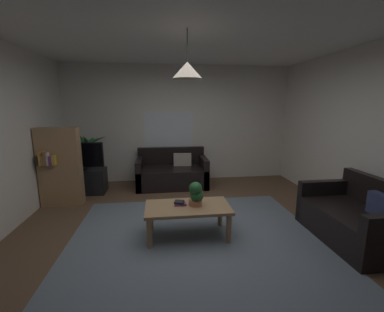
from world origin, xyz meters
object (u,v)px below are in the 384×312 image
at_px(remote_on_table_0, 195,204).
at_px(tv_stand, 83,181).
at_px(book_on_table_0, 180,204).
at_px(book_on_table_1, 179,202).
at_px(tv, 80,156).
at_px(potted_palm_corner, 88,163).
at_px(potted_plant_on_table, 196,193).
at_px(bookshelf_corner, 60,167).
at_px(coffee_table, 188,211).
at_px(couch_under_window, 172,174).
at_px(pendant_lamp, 187,70).
at_px(couch_right_side, 357,221).

bearing_deg(remote_on_table_0, tv_stand, -129.58).
xyz_separation_m(book_on_table_0, book_on_table_1, (-0.01, 0.01, 0.03)).
relative_size(remote_on_table_0, tv, 0.18).
bearing_deg(tv, potted_palm_corner, 91.09).
xyz_separation_m(potted_plant_on_table, tv_stand, (-2.05, 1.99, -0.36)).
bearing_deg(bookshelf_corner, book_on_table_0, -33.73).
relative_size(coffee_table, potted_palm_corner, 0.93).
distance_m(tv_stand, tv, 0.53).
xyz_separation_m(couch_under_window, pendant_lamp, (0.10, -2.25, 1.92)).
height_order(couch_right_side, remote_on_table_0, couch_right_side).
bearing_deg(book_on_table_1, book_on_table_0, -31.65).
relative_size(couch_right_side, book_on_table_1, 10.65).
distance_m(remote_on_table_0, potted_palm_corner, 3.24).
height_order(remote_on_table_0, potted_palm_corner, potted_palm_corner).
relative_size(book_on_table_0, remote_on_table_0, 0.97).
distance_m(coffee_table, pendant_lamp, 1.83).
bearing_deg(couch_under_window, book_on_table_1, -90.17).
height_order(coffee_table, tv, tv).
relative_size(tv, potted_palm_corner, 0.73).
distance_m(remote_on_table_0, tv, 2.85).
xyz_separation_m(coffee_table, tv, (-1.94, 1.97, 0.41)).
xyz_separation_m(coffee_table, remote_on_table_0, (0.10, 0.01, 0.08)).
bearing_deg(potted_palm_corner, tv_stand, -88.86).
relative_size(book_on_table_0, tv, 0.17).
bearing_deg(potted_plant_on_table, remote_on_table_0, 159.10).
xyz_separation_m(tv_stand, bookshelf_corner, (-0.19, -0.60, 0.46)).
distance_m(potted_plant_on_table, bookshelf_corner, 2.64).
bearing_deg(tv_stand, couch_right_side, -29.84).
xyz_separation_m(couch_under_window, potted_palm_corner, (-1.85, 0.27, 0.25)).
relative_size(couch_under_window, pendant_lamp, 2.63).
bearing_deg(couch_right_side, potted_plant_on_table, -100.66).
bearing_deg(tv_stand, potted_plant_on_table, -44.03).
xyz_separation_m(bookshelf_corner, pendant_lamp, (2.13, -1.40, 1.49)).
bearing_deg(bookshelf_corner, remote_on_table_0, -31.86).
relative_size(couch_right_side, remote_on_table_0, 8.43).
height_order(tv_stand, potted_palm_corner, potted_palm_corner).
height_order(book_on_table_0, remote_on_table_0, book_on_table_0).
distance_m(potted_plant_on_table, potted_palm_corner, 3.25).
height_order(remote_on_table_0, tv, tv).
bearing_deg(pendant_lamp, book_on_table_0, 156.86).
bearing_deg(bookshelf_corner, book_on_table_1, -33.74).
bearing_deg(book_on_table_0, tv, 133.69).
relative_size(potted_palm_corner, pendant_lamp, 2.11).
xyz_separation_m(coffee_table, potted_plant_on_table, (0.11, 0.01, 0.24)).
distance_m(book_on_table_0, potted_plant_on_table, 0.27).
relative_size(potted_plant_on_table, potted_palm_corner, 0.27).
height_order(tv_stand, pendant_lamp, pendant_lamp).
relative_size(coffee_table, remote_on_table_0, 7.15).
height_order(remote_on_table_0, pendant_lamp, pendant_lamp).
bearing_deg(remote_on_table_0, bookshelf_corner, -117.30).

